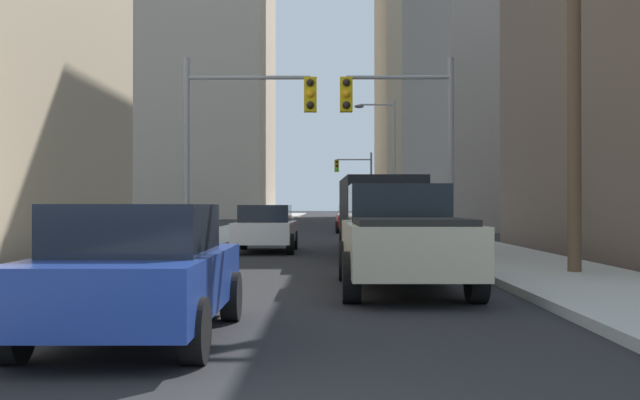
% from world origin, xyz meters
% --- Properties ---
extents(sidewalk_left, '(3.21, 160.00, 0.15)m').
position_xyz_m(sidewalk_left, '(-5.02, 50.00, 0.07)').
color(sidewalk_left, '#9E9E99').
rests_on(sidewalk_left, ground).
extents(sidewalk_right, '(3.21, 160.00, 0.15)m').
position_xyz_m(sidewalk_right, '(5.02, 50.00, 0.07)').
color(sidewalk_right, '#9E9E99').
rests_on(sidewalk_right, ground).
extents(pickup_truck_beige, '(2.20, 5.42, 1.90)m').
position_xyz_m(pickup_truck_beige, '(1.60, 9.21, 0.93)').
color(pickup_truck_beige, '#C6B793').
rests_on(pickup_truck_beige, ground).
extents(cargo_van_black, '(2.16, 5.26, 2.26)m').
position_xyz_m(cargo_van_black, '(1.70, 16.59, 1.29)').
color(cargo_van_black, black).
rests_on(cargo_van_black, ground).
extents(sedan_blue, '(1.95, 4.22, 1.52)m').
position_xyz_m(sedan_blue, '(-1.85, 4.19, 0.77)').
color(sedan_blue, navy).
rests_on(sedan_blue, ground).
extents(sedan_white, '(1.95, 4.22, 1.52)m').
position_xyz_m(sedan_white, '(-1.73, 20.15, 0.77)').
color(sedan_white, white).
rests_on(sedan_white, ground).
extents(sedan_maroon, '(1.95, 4.23, 1.52)m').
position_xyz_m(sedan_maroon, '(1.74, 22.64, 0.77)').
color(sedan_maroon, maroon).
rests_on(sedan_maroon, ground).
extents(sedan_red, '(1.95, 4.24, 1.52)m').
position_xyz_m(sedan_red, '(1.71, 37.24, 0.77)').
color(sedan_red, maroon).
rests_on(sedan_red, ground).
extents(traffic_signal_near_left, '(4.06, 0.44, 6.00)m').
position_xyz_m(traffic_signal_near_left, '(-2.29, 18.64, 4.06)').
color(traffic_signal_near_left, gray).
rests_on(traffic_signal_near_left, ground).
extents(traffic_signal_near_right, '(3.46, 0.44, 6.00)m').
position_xyz_m(traffic_signal_near_right, '(2.57, 18.64, 4.03)').
color(traffic_signal_near_right, gray).
rests_on(traffic_signal_near_right, ground).
extents(traffic_signal_far_right, '(3.21, 0.44, 6.00)m').
position_xyz_m(traffic_signal_far_right, '(2.68, 59.80, 4.01)').
color(traffic_signal_far_right, gray).
rests_on(traffic_signal_far_right, ground).
extents(utility_pole_right, '(2.20, 0.28, 10.35)m').
position_xyz_m(utility_pole_right, '(5.34, 11.29, 5.46)').
color(utility_pole_right, brown).
rests_on(utility_pole_right, ground).
extents(street_lamp_right, '(2.37, 0.32, 7.50)m').
position_xyz_m(street_lamp_right, '(3.75, 39.07, 4.54)').
color(street_lamp_right, gray).
rests_on(street_lamp_right, ground).
extents(building_right_mid_block, '(14.50, 26.52, 27.26)m').
position_xyz_m(building_right_mid_block, '(14.21, 49.66, 13.63)').
color(building_right_mid_block, gray).
rests_on(building_right_mid_block, ground).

